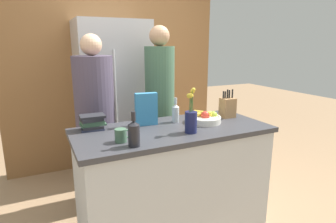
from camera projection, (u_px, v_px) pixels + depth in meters
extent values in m
cube|color=silver|center=(173.00, 181.00, 2.41)|extent=(1.54, 0.69, 0.87)
cube|color=#38383D|center=(173.00, 130.00, 2.31)|extent=(1.60, 0.72, 0.04)
cube|color=olive|center=(116.00, 66.00, 3.69)|extent=(2.80, 0.12, 2.60)
cube|color=#B7B7BC|center=(114.00, 100.00, 3.40)|extent=(0.82, 0.60, 1.85)
cylinder|color=#B7B7BC|center=(116.00, 97.00, 3.08)|extent=(0.02, 0.02, 1.02)
cylinder|color=silver|center=(204.00, 120.00, 2.46)|extent=(0.30, 0.30, 0.05)
torus|color=silver|center=(204.00, 117.00, 2.46)|extent=(0.30, 0.30, 0.02)
sphere|color=#C64C23|center=(205.00, 117.00, 2.45)|extent=(0.07, 0.07, 0.07)
sphere|color=red|center=(205.00, 115.00, 2.44)|extent=(0.08, 0.08, 0.08)
sphere|color=#99B233|center=(213.00, 115.00, 2.50)|extent=(0.07, 0.07, 0.07)
cylinder|color=yellow|center=(204.00, 114.00, 2.49)|extent=(0.15, 0.04, 0.03)
cylinder|color=yellow|center=(203.00, 113.00, 2.47)|extent=(0.12, 0.15, 0.03)
cube|color=#A87A4C|center=(228.00, 108.00, 2.63)|extent=(0.13, 0.11, 0.18)
cylinder|color=black|center=(223.00, 95.00, 2.59)|extent=(0.01, 0.01, 0.08)
cylinder|color=black|center=(225.00, 95.00, 2.60)|extent=(0.01, 0.01, 0.07)
cylinder|color=black|center=(227.00, 94.00, 2.59)|extent=(0.01, 0.01, 0.09)
cylinder|color=black|center=(229.00, 95.00, 2.60)|extent=(0.01, 0.01, 0.09)
cylinder|color=black|center=(229.00, 95.00, 2.62)|extent=(0.01, 0.01, 0.07)
cylinder|color=black|center=(232.00, 94.00, 2.61)|extent=(0.01, 0.01, 0.09)
cylinder|color=#191E4C|center=(191.00, 122.00, 2.17)|extent=(0.10, 0.10, 0.17)
cylinder|color=#477538|center=(192.00, 101.00, 2.13)|extent=(0.01, 0.02, 0.16)
sphere|color=gold|center=(193.00, 91.00, 2.11)|extent=(0.04, 0.04, 0.04)
cylinder|color=#477538|center=(191.00, 104.00, 2.14)|extent=(0.01, 0.01, 0.12)
sphere|color=gold|center=(191.00, 96.00, 2.13)|extent=(0.04, 0.04, 0.04)
cylinder|color=#477538|center=(190.00, 104.00, 2.13)|extent=(0.02, 0.02, 0.12)
sphere|color=gold|center=(189.00, 96.00, 2.12)|extent=(0.04, 0.04, 0.04)
cylinder|color=#477538|center=(191.00, 104.00, 2.12)|extent=(0.01, 0.02, 0.13)
sphere|color=gold|center=(191.00, 95.00, 2.11)|extent=(0.04, 0.04, 0.04)
cylinder|color=#477538|center=(193.00, 101.00, 2.12)|extent=(0.02, 0.02, 0.17)
sphere|color=gold|center=(194.00, 90.00, 2.10)|extent=(0.03, 0.03, 0.03)
cube|color=teal|center=(146.00, 109.00, 2.36)|extent=(0.19, 0.08, 0.28)
cylinder|color=#42664C|center=(121.00, 135.00, 1.96)|extent=(0.08, 0.08, 0.10)
torus|color=#42664C|center=(126.00, 134.00, 1.99)|extent=(0.07, 0.03, 0.07)
cube|color=#2D334C|center=(93.00, 129.00, 2.25)|extent=(0.19, 0.14, 0.02)
cube|color=#232328|center=(92.00, 126.00, 2.26)|extent=(0.16, 0.15, 0.02)
cube|color=#3D6047|center=(93.00, 124.00, 2.25)|extent=(0.20, 0.11, 0.02)
cube|color=#3D6047|center=(92.00, 122.00, 2.25)|extent=(0.18, 0.13, 0.02)
cube|color=#232328|center=(91.00, 119.00, 2.23)|extent=(0.17, 0.13, 0.03)
cube|color=#232328|center=(92.00, 116.00, 2.24)|extent=(0.20, 0.14, 0.02)
cylinder|color=#B2BCC1|center=(176.00, 115.00, 2.46)|extent=(0.06, 0.06, 0.14)
cone|color=#B2BCC1|center=(176.00, 106.00, 2.44)|extent=(0.06, 0.06, 0.03)
cylinder|color=#B2BCC1|center=(176.00, 101.00, 2.44)|extent=(0.02, 0.02, 0.06)
cylinder|color=black|center=(134.00, 136.00, 1.88)|extent=(0.08, 0.08, 0.15)
cone|color=black|center=(134.00, 123.00, 1.86)|extent=(0.08, 0.08, 0.03)
cylinder|color=black|center=(133.00, 116.00, 1.84)|extent=(0.03, 0.03, 0.06)
cube|color=#383842|center=(99.00, 166.00, 2.78)|extent=(0.34, 0.29, 0.81)
cylinder|color=#4C4256|center=(94.00, 93.00, 2.61)|extent=(0.37, 0.37, 0.67)
sphere|color=#DBAD89|center=(91.00, 45.00, 2.51)|extent=(0.20, 0.20, 0.20)
cube|color=#383842|center=(160.00, 152.00, 3.10)|extent=(0.29, 0.25, 0.85)
cylinder|color=#42664C|center=(160.00, 81.00, 2.92)|extent=(0.31, 0.31, 0.71)
sphere|color=tan|center=(159.00, 36.00, 2.81)|extent=(0.21, 0.21, 0.21)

